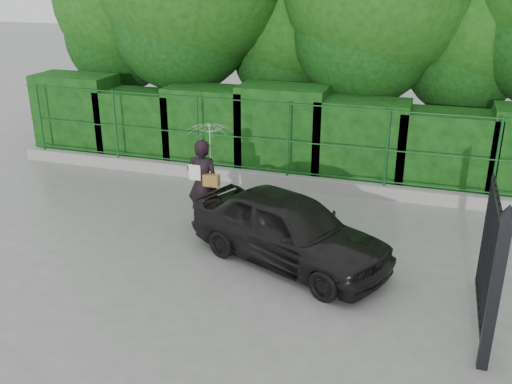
% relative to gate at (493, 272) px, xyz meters
% --- Properties ---
extents(ground, '(80.00, 80.00, 0.00)m').
position_rel_gate_xyz_m(ground, '(-4.60, 0.72, -1.19)').
color(ground, gray).
extents(kerb, '(14.00, 0.25, 0.30)m').
position_rel_gate_xyz_m(kerb, '(-4.60, 5.22, -1.04)').
color(kerb, '#9E9E99').
rests_on(kerb, ground).
extents(fence, '(14.13, 0.06, 1.80)m').
position_rel_gate_xyz_m(fence, '(-4.38, 5.22, 0.01)').
color(fence, '#144B1B').
rests_on(fence, kerb).
extents(hedge, '(14.20, 1.20, 2.25)m').
position_rel_gate_xyz_m(hedge, '(-4.65, 6.22, -0.15)').
color(hedge, black).
rests_on(hedge, ground).
extents(gate, '(0.22, 2.33, 2.36)m').
position_rel_gate_xyz_m(gate, '(0.00, 0.00, 0.00)').
color(gate, black).
rests_on(gate, ground).
extents(woman, '(0.96, 0.94, 2.15)m').
position_rel_gate_xyz_m(woman, '(-5.20, 2.67, 0.20)').
color(woman, black).
rests_on(woman, ground).
extents(car, '(4.10, 2.90, 1.30)m').
position_rel_gate_xyz_m(car, '(-3.21, 1.60, -0.54)').
color(car, black).
rests_on(car, ground).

